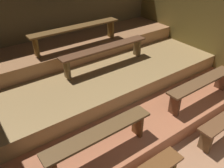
% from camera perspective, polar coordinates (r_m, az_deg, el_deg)
% --- Properties ---
extents(ground, '(5.82, 5.75, 0.08)m').
position_cam_1_polar(ground, '(4.61, 3.58, -7.59)').
color(ground, '#AB7653').
extents(wall_back, '(5.82, 0.06, 2.78)m').
position_cam_1_polar(wall_back, '(5.89, -12.18, 16.58)').
color(wall_back, brown).
rests_on(wall_back, ground).
extents(wall_right, '(0.06, 5.75, 2.78)m').
position_cam_1_polar(wall_right, '(5.75, 24.79, 14.06)').
color(wall_right, brown).
rests_on(wall_right, ground).
extents(platform_lower, '(5.02, 3.58, 0.29)m').
position_cam_1_polar(platform_lower, '(4.93, -1.37, -1.81)').
color(platform_lower, '#B76B46').
rests_on(platform_lower, ground).
extents(platform_middle, '(5.02, 2.59, 0.29)m').
position_cam_1_polar(platform_middle, '(5.14, -4.59, 3.43)').
color(platform_middle, '#A6824F').
rests_on(platform_middle, platform_lower).
extents(platform_upper, '(5.02, 1.16, 0.29)m').
position_cam_1_polar(platform_upper, '(5.57, -8.67, 8.90)').
color(platform_upper, '#AE764B').
rests_on(platform_upper, platform_middle).
extents(bench_lower_left, '(1.62, 0.25, 0.43)m').
position_cam_1_polar(bench_lower_left, '(3.22, -3.06, -12.71)').
color(bench_lower_left, brown).
rests_on(bench_lower_left, platform_lower).
extents(bench_lower_right, '(1.62, 0.25, 0.43)m').
position_cam_1_polar(bench_lower_right, '(4.54, 20.92, -0.19)').
color(bench_lower_right, brown).
rests_on(bench_lower_right, platform_lower).
extents(bench_middle_center, '(2.00, 0.25, 0.43)m').
position_cam_1_polar(bench_middle_center, '(4.83, -1.69, 8.12)').
color(bench_middle_center, brown).
rests_on(bench_middle_center, platform_middle).
extents(bench_upper_center, '(2.04, 0.25, 0.43)m').
position_cam_1_polar(bench_upper_center, '(5.12, -8.75, 12.77)').
color(bench_upper_center, brown).
rests_on(bench_upper_center, platform_upper).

